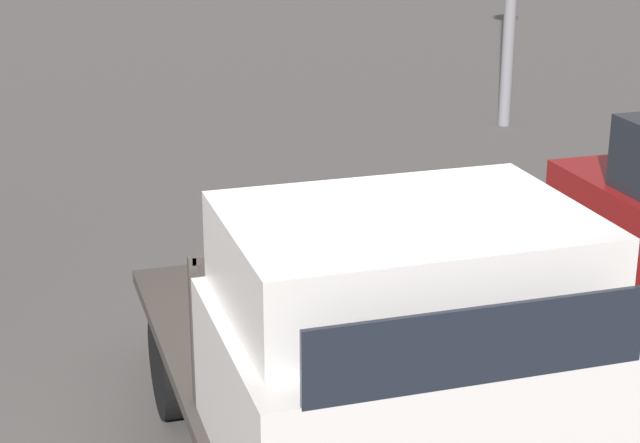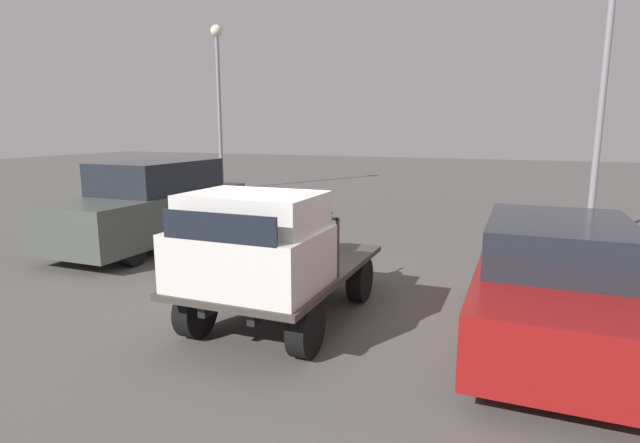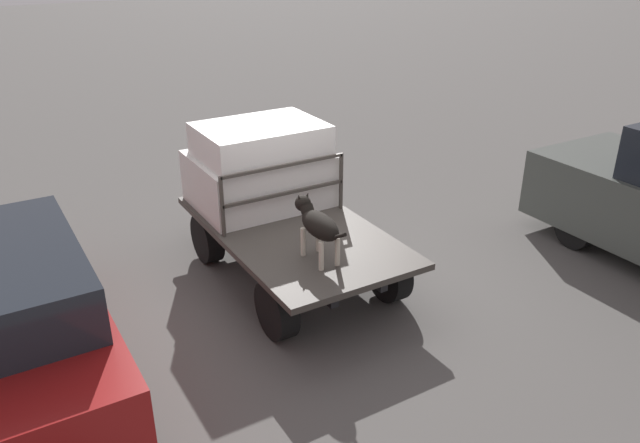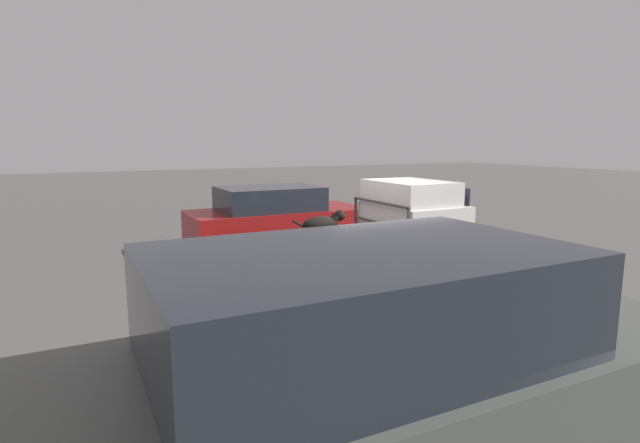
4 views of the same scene
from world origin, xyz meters
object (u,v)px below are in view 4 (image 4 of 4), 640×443
Objects in this scene: dog at (323,224)px; parked_sedan at (276,219)px; parked_pickup_far at (384,383)px; flatbed_truck at (370,257)px.

dog is 0.25× the size of parked_sedan.
flatbed_truck is at bearing 55.41° from parked_pickup_far.
parked_sedan reaches higher than dog.
flatbed_truck is at bearing -76.88° from parked_sedan.
dog is (-0.90, 0.15, 0.66)m from flatbed_truck.
flatbed_truck is 1.12m from dog.
parked_sedan reaches higher than flatbed_truck.
dog is 3.46m from parked_sedan.
dog is 0.21× the size of parked_pickup_far.
flatbed_truck is 3.23× the size of dog.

